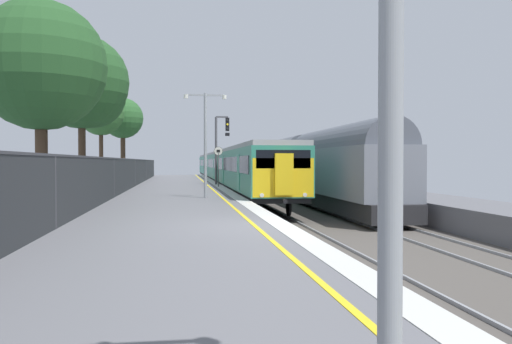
{
  "coord_description": "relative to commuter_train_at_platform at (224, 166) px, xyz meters",
  "views": [
    {
      "loc": [
        -2.31,
        -13.71,
        1.71
      ],
      "look_at": [
        1.24,
        10.64,
        1.22
      ],
      "focal_mm": 36.47,
      "sensor_mm": 36.0,
      "label": 1
    }
  ],
  "objects": [
    {
      "name": "background_tree_back",
      "position": [
        -9.86,
        -14.72,
        3.81
      ],
      "size": [
        3.23,
        3.23,
        6.79
      ],
      "color": "#473323",
      "rests_on": "ground"
    },
    {
      "name": "background_tree_right",
      "position": [
        -8.92,
        -10.54,
        3.76
      ],
      "size": [
        3.18,
        3.18,
        6.72
      ],
      "color": "#473323",
      "rests_on": "ground"
    },
    {
      "name": "signal_gantry",
      "position": [
        -1.48,
        -13.36,
        1.93
      ],
      "size": [
        1.1,
        0.24,
        5.13
      ],
      "color": "#47474C",
      "rests_on": "ground"
    },
    {
      "name": "freight_train_adjacent_track",
      "position": [
        4.0,
        -10.32,
        0.2
      ],
      "size": [
        2.6,
        46.05,
        4.51
      ],
      "color": "#232326",
      "rests_on": "ground"
    },
    {
      "name": "commuter_train_at_platform",
      "position": [
        0.0,
        0.0,
        0.0
      ],
      "size": [
        2.83,
        61.3,
        3.81
      ],
      "color": "#2D846B",
      "rests_on": "ground"
    },
    {
      "name": "background_tree_left",
      "position": [
        -9.35,
        -33.18,
        3.67
      ],
      "size": [
        4.55,
        4.55,
        7.36
      ],
      "color": "#473323",
      "rests_on": "ground"
    },
    {
      "name": "ground",
      "position": [
        0.54,
        -38.68,
        -1.88
      ],
      "size": [
        17.4,
        110.0,
        1.21
      ],
      "color": "slate"
    },
    {
      "name": "platform_back_fence",
      "position": [
        -7.55,
        -38.68,
        -0.27
      ],
      "size": [
        0.07,
        99.0,
        1.91
      ],
      "color": "#282B2D",
      "rests_on": "ground"
    },
    {
      "name": "speed_limit_sign",
      "position": [
        -1.85,
        -17.07,
        0.47
      ],
      "size": [
        0.59,
        0.08,
        2.73
      ],
      "color": "#59595B",
      "rests_on": "ground"
    },
    {
      "name": "platform_lamp_mid",
      "position": [
        -3.23,
        -27.82,
        1.7
      ],
      "size": [
        2.0,
        0.2,
        4.95
      ],
      "color": "#93999E",
      "rests_on": "ground"
    },
    {
      "name": "background_tree_centre",
      "position": [
        -8.99,
        -26.24,
        4.13
      ],
      "size": [
        4.52,
        4.52,
        7.82
      ],
      "color": "#473323",
      "rests_on": "ground"
    }
  ]
}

